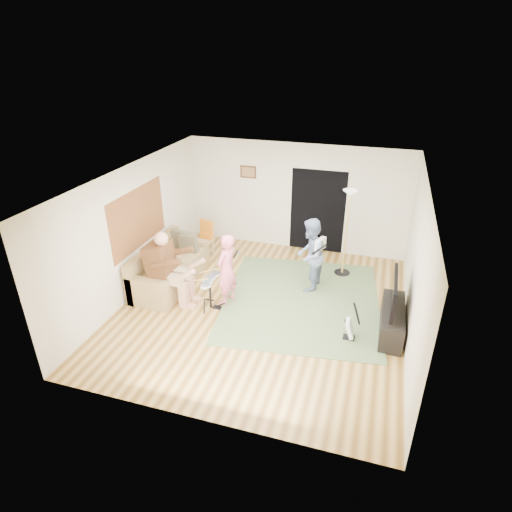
{
  "coord_description": "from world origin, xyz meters",
  "views": [
    {
      "loc": [
        2.01,
        -6.97,
        4.84
      ],
      "look_at": [
        -0.22,
        0.3,
        1.0
      ],
      "focal_mm": 30.0,
      "sensor_mm": 36.0,
      "label": 1
    }
  ],
  "objects_px": {
    "singer": "(226,270)",
    "guitarist": "(310,255)",
    "guitar_spare": "(350,328)",
    "drum_kit": "(210,295)",
    "tv_cabinet": "(392,320)",
    "dining_chair": "(204,244)",
    "sofa": "(167,270)",
    "torchiere_lamp": "(348,218)",
    "television": "(394,292)"
  },
  "relations": [
    {
      "from": "guitar_spare",
      "to": "dining_chair",
      "type": "distance_m",
      "value": 4.49
    },
    {
      "from": "sofa",
      "to": "dining_chair",
      "type": "xyz_separation_m",
      "value": [
        0.26,
        1.47,
        0.02
      ]
    },
    {
      "from": "guitar_spare",
      "to": "television",
      "type": "distance_m",
      "value": 1.0
    },
    {
      "from": "singer",
      "to": "dining_chair",
      "type": "bearing_deg",
      "value": -131.28
    },
    {
      "from": "guitarist",
      "to": "dining_chair",
      "type": "distance_m",
      "value": 2.93
    },
    {
      "from": "guitarist",
      "to": "tv_cabinet",
      "type": "xyz_separation_m",
      "value": [
        1.76,
        -1.1,
        -0.55
      ]
    },
    {
      "from": "drum_kit",
      "to": "singer",
      "type": "height_order",
      "value": "singer"
    },
    {
      "from": "sofa",
      "to": "tv_cabinet",
      "type": "bearing_deg",
      "value": -5.15
    },
    {
      "from": "drum_kit",
      "to": "tv_cabinet",
      "type": "bearing_deg",
      "value": 3.55
    },
    {
      "from": "singer",
      "to": "guitar_spare",
      "type": "relative_size",
      "value": 1.94
    },
    {
      "from": "singer",
      "to": "television",
      "type": "distance_m",
      "value": 3.2
    },
    {
      "from": "singer",
      "to": "torchiere_lamp",
      "type": "xyz_separation_m",
      "value": [
        2.13,
        1.9,
        0.63
      ]
    },
    {
      "from": "sofa",
      "to": "guitar_spare",
      "type": "xyz_separation_m",
      "value": [
        4.09,
        -0.86,
        -0.08
      ]
    },
    {
      "from": "sofa",
      "to": "torchiere_lamp",
      "type": "xyz_separation_m",
      "value": [
        3.67,
        1.55,
        1.08
      ]
    },
    {
      "from": "guitarist",
      "to": "television",
      "type": "distance_m",
      "value": 2.04
    },
    {
      "from": "drum_kit",
      "to": "television",
      "type": "relative_size",
      "value": 0.58
    },
    {
      "from": "sofa",
      "to": "singer",
      "type": "height_order",
      "value": "singer"
    },
    {
      "from": "drum_kit",
      "to": "tv_cabinet",
      "type": "distance_m",
      "value": 3.51
    },
    {
      "from": "sofa",
      "to": "television",
      "type": "distance_m",
      "value": 4.8
    },
    {
      "from": "drum_kit",
      "to": "guitarist",
      "type": "xyz_separation_m",
      "value": [
        1.74,
        1.32,
        0.5
      ]
    },
    {
      "from": "sofa",
      "to": "television",
      "type": "bearing_deg",
      "value": -5.21
    },
    {
      "from": "guitar_spare",
      "to": "dining_chair",
      "type": "bearing_deg",
      "value": 148.71
    },
    {
      "from": "guitarist",
      "to": "guitar_spare",
      "type": "xyz_separation_m",
      "value": [
        1.06,
        -1.53,
        -0.58
      ]
    },
    {
      "from": "drum_kit",
      "to": "dining_chair",
      "type": "xyz_separation_m",
      "value": [
        -1.04,
        2.12,
        0.02
      ]
    },
    {
      "from": "sofa",
      "to": "guitarist",
      "type": "height_order",
      "value": "guitarist"
    },
    {
      "from": "television",
      "to": "drum_kit",
      "type": "bearing_deg",
      "value": -176.4
    },
    {
      "from": "sofa",
      "to": "dining_chair",
      "type": "bearing_deg",
      "value": 80.08
    },
    {
      "from": "dining_chair",
      "to": "tv_cabinet",
      "type": "xyz_separation_m",
      "value": [
        4.54,
        -1.9,
        -0.07
      ]
    },
    {
      "from": "sofa",
      "to": "drum_kit",
      "type": "height_order",
      "value": "sofa"
    },
    {
      "from": "guitarist",
      "to": "dining_chair",
      "type": "relative_size",
      "value": 1.79
    },
    {
      "from": "guitar_spare",
      "to": "tv_cabinet",
      "type": "xyz_separation_m",
      "value": [
        0.71,
        0.43,
        0.03
      ]
    },
    {
      "from": "guitarist",
      "to": "television",
      "type": "relative_size",
      "value": 1.36
    },
    {
      "from": "torchiere_lamp",
      "to": "tv_cabinet",
      "type": "xyz_separation_m",
      "value": [
        1.13,
        -1.98,
        -1.13
      ]
    },
    {
      "from": "guitarist",
      "to": "tv_cabinet",
      "type": "distance_m",
      "value": 2.15
    },
    {
      "from": "drum_kit",
      "to": "dining_chair",
      "type": "relative_size",
      "value": 0.76
    },
    {
      "from": "drum_kit",
      "to": "guitar_spare",
      "type": "height_order",
      "value": "guitar_spare"
    },
    {
      "from": "guitarist",
      "to": "guitar_spare",
      "type": "bearing_deg",
      "value": 39.1
    },
    {
      "from": "singer",
      "to": "guitarist",
      "type": "bearing_deg",
      "value": 137.81
    },
    {
      "from": "sofa",
      "to": "singer",
      "type": "bearing_deg",
      "value": -12.74
    },
    {
      "from": "dining_chair",
      "to": "guitarist",
      "type": "bearing_deg",
      "value": -4.03
    },
    {
      "from": "drum_kit",
      "to": "torchiere_lamp",
      "type": "xyz_separation_m",
      "value": [
        2.37,
        2.2,
        1.08
      ]
    },
    {
      "from": "dining_chair",
      "to": "television",
      "type": "xyz_separation_m",
      "value": [
        4.49,
        -1.9,
        0.53
      ]
    },
    {
      "from": "guitar_spare",
      "to": "sofa",
      "type": "bearing_deg",
      "value": 168.11
    },
    {
      "from": "torchiere_lamp",
      "to": "dining_chair",
      "type": "distance_m",
      "value": 3.58
    },
    {
      "from": "dining_chair",
      "to": "television",
      "type": "height_order",
      "value": "television"
    },
    {
      "from": "sofa",
      "to": "drum_kit",
      "type": "relative_size",
      "value": 3.24
    },
    {
      "from": "guitar_spare",
      "to": "television",
      "type": "xyz_separation_m",
      "value": [
        0.66,
        0.43,
        0.63
      ]
    },
    {
      "from": "singer",
      "to": "guitarist",
      "type": "relative_size",
      "value": 0.94
    },
    {
      "from": "sofa",
      "to": "torchiere_lamp",
      "type": "bearing_deg",
      "value": 22.85
    },
    {
      "from": "sofa",
      "to": "dining_chair",
      "type": "relative_size",
      "value": 2.47
    }
  ]
}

